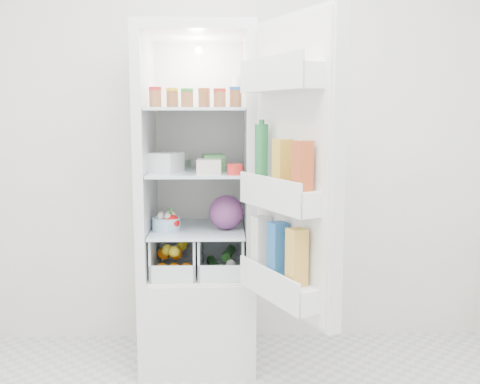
{
  "coord_description": "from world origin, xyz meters",
  "views": [
    {
      "loc": [
        -0.05,
        -1.65,
        1.35
      ],
      "look_at": [
        0.02,
        0.95,
        0.97
      ],
      "focal_mm": 40.0,
      "sensor_mm": 36.0,
      "label": 1
    }
  ],
  "objects_px": {
    "red_cabbage": "(226,212)",
    "mushroom_bowl": "(166,224)",
    "refrigerator": "(199,240)",
    "fridge_door": "(291,175)"
  },
  "relations": [
    {
      "from": "red_cabbage",
      "to": "mushroom_bowl",
      "type": "xyz_separation_m",
      "value": [
        -0.32,
        -0.02,
        -0.06
      ]
    },
    {
      "from": "refrigerator",
      "to": "fridge_door",
      "type": "bearing_deg",
      "value": -54.71
    },
    {
      "from": "red_cabbage",
      "to": "fridge_door",
      "type": "bearing_deg",
      "value": -60.77
    },
    {
      "from": "refrigerator",
      "to": "mushroom_bowl",
      "type": "relative_size",
      "value": 12.34
    },
    {
      "from": "refrigerator",
      "to": "mushroom_bowl",
      "type": "height_order",
      "value": "refrigerator"
    },
    {
      "from": "red_cabbage",
      "to": "refrigerator",
      "type": "bearing_deg",
      "value": 144.38
    },
    {
      "from": "refrigerator",
      "to": "mushroom_bowl",
      "type": "xyz_separation_m",
      "value": [
        -0.17,
        -0.13,
        0.12
      ]
    },
    {
      "from": "refrigerator",
      "to": "fridge_door",
      "type": "relative_size",
      "value": 1.38
    },
    {
      "from": "red_cabbage",
      "to": "fridge_door",
      "type": "xyz_separation_m",
      "value": [
        0.28,
        -0.5,
        0.25
      ]
    },
    {
      "from": "refrigerator",
      "to": "fridge_door",
      "type": "xyz_separation_m",
      "value": [
        0.43,
        -0.61,
        0.43
      ]
    }
  ]
}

